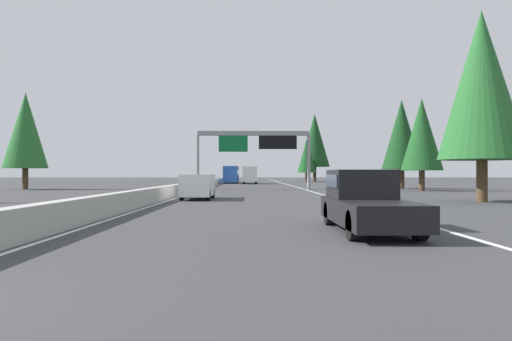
{
  "coord_description": "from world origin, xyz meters",
  "views": [
    {
      "loc": [
        -5.26,
        -5.59,
        1.73
      ],
      "look_at": [
        57.62,
        -6.29,
        2.18
      ],
      "focal_mm": 32.65,
      "sensor_mm": 36.0,
      "label": 1
    }
  ],
  "objects_px": {
    "conifer_right_near": "(422,134)",
    "conifer_right_far": "(307,156)",
    "pickup_near_center": "(365,200)",
    "bus_mid_center": "(231,174)",
    "conifer_left_near": "(25,130)",
    "oncoming_near": "(190,181)",
    "conifer_right_foreground": "(482,85)",
    "conifer_right_mid": "(402,135)",
    "conifer_right_distant": "(315,140)",
    "box_truck_far_center": "(250,175)",
    "minivan_distant_a": "(198,185)",
    "sign_gantry_overhead": "(255,143)"
  },
  "relations": [
    {
      "from": "sign_gantry_overhead",
      "to": "oncoming_near",
      "type": "bearing_deg",
      "value": 32.59
    },
    {
      "from": "conifer_right_far",
      "to": "conifer_right_distant",
      "type": "height_order",
      "value": "conifer_right_distant"
    },
    {
      "from": "box_truck_far_center",
      "to": "conifer_left_near",
      "type": "relative_size",
      "value": 0.79
    },
    {
      "from": "conifer_right_mid",
      "to": "conifer_right_distant",
      "type": "xyz_separation_m",
      "value": [
        48.17,
        3.51,
        2.81
      ]
    },
    {
      "from": "conifer_right_foreground",
      "to": "conifer_right_mid",
      "type": "height_order",
      "value": "conifer_right_foreground"
    },
    {
      "from": "conifer_right_far",
      "to": "bus_mid_center",
      "type": "bearing_deg",
      "value": 127.3
    },
    {
      "from": "box_truck_far_center",
      "to": "conifer_right_foreground",
      "type": "distance_m",
      "value": 54.61
    },
    {
      "from": "box_truck_far_center",
      "to": "conifer_right_far",
      "type": "height_order",
      "value": "conifer_right_far"
    },
    {
      "from": "minivan_distant_a",
      "to": "conifer_right_foreground",
      "type": "distance_m",
      "value": 19.12
    },
    {
      "from": "sign_gantry_overhead",
      "to": "box_truck_far_center",
      "type": "relative_size",
      "value": 1.49
    },
    {
      "from": "conifer_right_near",
      "to": "conifer_right_far",
      "type": "xyz_separation_m",
      "value": [
        50.9,
        5.7,
        -0.25
      ]
    },
    {
      "from": "oncoming_near",
      "to": "conifer_right_near",
      "type": "xyz_separation_m",
      "value": [
        -18.12,
        -26.06,
        5.09
      ]
    },
    {
      "from": "pickup_near_center",
      "to": "conifer_right_distant",
      "type": "distance_m",
      "value": 88.78
    },
    {
      "from": "minivan_distant_a",
      "to": "conifer_right_mid",
      "type": "height_order",
      "value": "conifer_right_mid"
    },
    {
      "from": "conifer_right_distant",
      "to": "minivan_distant_a",
      "type": "bearing_deg",
      "value": 165.92
    },
    {
      "from": "sign_gantry_overhead",
      "to": "conifer_left_near",
      "type": "bearing_deg",
      "value": 89.4
    },
    {
      "from": "bus_mid_center",
      "to": "conifer_right_mid",
      "type": "relative_size",
      "value": 1.11
    },
    {
      "from": "sign_gantry_overhead",
      "to": "conifer_right_distant",
      "type": "xyz_separation_m",
      "value": [
        50.6,
        -13.6,
        3.96
      ]
    },
    {
      "from": "pickup_near_center",
      "to": "bus_mid_center",
      "type": "relative_size",
      "value": 0.49
    },
    {
      "from": "minivan_distant_a",
      "to": "conifer_right_far",
      "type": "distance_m",
      "value": 68.49
    },
    {
      "from": "conifer_right_near",
      "to": "conifer_right_mid",
      "type": "distance_m",
      "value": 6.49
    },
    {
      "from": "oncoming_near",
      "to": "conifer_right_mid",
      "type": "bearing_deg",
      "value": 65.96
    },
    {
      "from": "oncoming_near",
      "to": "conifer_right_foreground",
      "type": "bearing_deg",
      "value": 31.42
    },
    {
      "from": "box_truck_far_center",
      "to": "conifer_right_near",
      "type": "bearing_deg",
      "value": -152.04
    },
    {
      "from": "box_truck_far_center",
      "to": "conifer_right_foreground",
      "type": "bearing_deg",
      "value": -164.69
    },
    {
      "from": "conifer_right_near",
      "to": "oncoming_near",
      "type": "bearing_deg",
      "value": 55.2
    },
    {
      "from": "bus_mid_center",
      "to": "conifer_left_near",
      "type": "xyz_separation_m",
      "value": [
        -34.83,
        21.34,
        4.82
      ]
    },
    {
      "from": "pickup_near_center",
      "to": "conifer_left_near",
      "type": "xyz_separation_m",
      "value": [
        37.44,
        28.48,
        5.62
      ]
    },
    {
      "from": "minivan_distant_a",
      "to": "box_truck_far_center",
      "type": "height_order",
      "value": "box_truck_far_center"
    },
    {
      "from": "sign_gantry_overhead",
      "to": "bus_mid_center",
      "type": "height_order",
      "value": "sign_gantry_overhead"
    },
    {
      "from": "pickup_near_center",
      "to": "conifer_right_foreground",
      "type": "bearing_deg",
      "value": -37.12
    },
    {
      "from": "conifer_right_foreground",
      "to": "conifer_right_mid",
      "type": "relative_size",
      "value": 1.14
    },
    {
      "from": "conifer_right_mid",
      "to": "conifer_left_near",
      "type": "xyz_separation_m",
      "value": [
        -2.16,
        42.52,
        0.24
      ]
    },
    {
      "from": "box_truck_far_center",
      "to": "bus_mid_center",
      "type": "xyz_separation_m",
      "value": [
        5.82,
        3.44,
        0.11
      ]
    },
    {
      "from": "bus_mid_center",
      "to": "conifer_right_foreground",
      "type": "distance_m",
      "value": 61.11
    },
    {
      "from": "conifer_right_near",
      "to": "conifer_right_distant",
      "type": "relative_size",
      "value": 0.63
    },
    {
      "from": "conifer_right_near",
      "to": "conifer_right_far",
      "type": "height_order",
      "value": "conifer_right_near"
    },
    {
      "from": "oncoming_near",
      "to": "conifer_right_mid",
      "type": "height_order",
      "value": "conifer_right_mid"
    },
    {
      "from": "oncoming_near",
      "to": "bus_mid_center",
      "type": "bearing_deg",
      "value": 166.81
    },
    {
      "from": "box_truck_far_center",
      "to": "conifer_right_mid",
      "type": "bearing_deg",
      "value": -146.57
    },
    {
      "from": "bus_mid_center",
      "to": "conifer_right_far",
      "type": "xyz_separation_m",
      "value": [
        11.76,
        -15.43,
        3.8
      ]
    },
    {
      "from": "box_truck_far_center",
      "to": "conifer_left_near",
      "type": "bearing_deg",
      "value": 139.49
    },
    {
      "from": "oncoming_near",
      "to": "conifer_right_foreground",
      "type": "height_order",
      "value": "conifer_right_foreground"
    },
    {
      "from": "conifer_right_far",
      "to": "conifer_left_near",
      "type": "height_order",
      "value": "conifer_left_near"
    },
    {
      "from": "pickup_near_center",
      "to": "conifer_right_foreground",
      "type": "height_order",
      "value": "conifer_right_foreground"
    },
    {
      "from": "pickup_near_center",
      "to": "box_truck_far_center",
      "type": "xyz_separation_m",
      "value": [
        66.46,
        3.7,
        0.7
      ]
    },
    {
      "from": "conifer_left_near",
      "to": "oncoming_near",
      "type": "bearing_deg",
      "value": -49.94
    },
    {
      "from": "oncoming_near",
      "to": "conifer_left_near",
      "type": "relative_size",
      "value": 0.41
    },
    {
      "from": "conifer_right_near",
      "to": "conifer_left_near",
      "type": "relative_size",
      "value": 0.88
    },
    {
      "from": "sign_gantry_overhead",
      "to": "pickup_near_center",
      "type": "distance_m",
      "value": 37.54
    }
  ]
}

